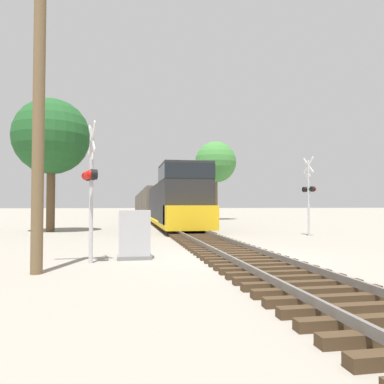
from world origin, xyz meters
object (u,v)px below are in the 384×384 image
object	(u,v)px
crossing_signal_near	(90,180)
crossing_signal_far	(309,191)
freight_train	(149,203)
relay_cabinet	(135,235)
tree_far_right	(52,137)
utility_pole	(39,97)
tree_mid_background	(216,162)

from	to	relation	value
crossing_signal_near	crossing_signal_far	size ratio (longest dim) A/B	0.95
crossing_signal_near	crossing_signal_far	distance (m)	13.74
crossing_signal_far	crossing_signal_near	bearing A→B (deg)	116.92
crossing_signal_near	freight_train	bearing A→B (deg)	158.54
relay_cabinet	tree_far_right	bearing A→B (deg)	111.02
freight_train	utility_pole	size ratio (longest dim) A/B	9.13
crossing_signal_near	relay_cabinet	bearing A→B (deg)	99.53
crossing_signal_far	utility_pole	distance (m)	15.70
crossing_signal_near	tree_far_right	bearing A→B (deg)	179.26
crossing_signal_near	tree_mid_background	size ratio (longest dim) A/B	0.45
crossing_signal_far	utility_pole	bearing A→B (deg)	119.08
crossing_signal_near	tree_mid_background	bearing A→B (deg)	144.18
relay_cabinet	tree_mid_background	world-z (taller)	tree_mid_background
crossing_signal_far	tree_far_right	bearing A→B (deg)	59.89
relay_cabinet	crossing_signal_near	bearing A→B (deg)	-154.56
relay_cabinet	utility_pole	distance (m)	4.92
freight_train	tree_far_right	distance (m)	35.09
crossing_signal_near	tree_mid_background	distance (m)	33.99
freight_train	crossing_signal_near	size ratio (longest dim) A/B	18.85
utility_pole	tree_far_right	distance (m)	15.67
crossing_signal_far	relay_cabinet	size ratio (longest dim) A/B	2.84
freight_train	relay_cabinet	distance (m)	47.14
crossing_signal_far	tree_mid_background	xyz separation A→B (m)	(0.34, 23.65, 4.30)
tree_far_right	freight_train	bearing A→B (deg)	76.10
tree_far_right	tree_mid_background	world-z (taller)	tree_mid_background
relay_cabinet	tree_far_right	world-z (taller)	tree_far_right
crossing_signal_far	tree_far_right	world-z (taller)	tree_far_right
utility_pole	tree_far_right	size ratio (longest dim) A/B	1.00
freight_train	crossing_signal_far	distance (m)	40.12
freight_train	tree_mid_background	size ratio (longest dim) A/B	8.50
freight_train	tree_far_right	world-z (taller)	tree_far_right
tree_far_right	tree_mid_background	bearing A→B (deg)	49.60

